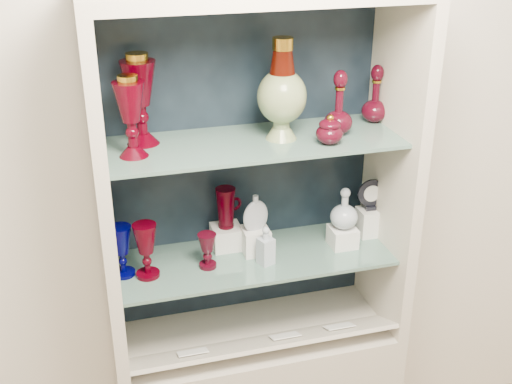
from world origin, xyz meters
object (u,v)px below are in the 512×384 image
object	(u,v)px
pedestal_lamp_left	(131,117)
cameo_medallion	(371,194)
ruby_decanter_a	(339,99)
cobalt_goblet	(122,251)
pedestal_lamp_right	(140,100)
enamel_urn	(282,89)
clear_square_bottle	(266,245)
ruby_goblet_small	(207,251)
clear_round_decanter	(344,209)
ruby_goblet_tall	(146,251)
flat_flask	(256,212)
ruby_pitcher	(226,208)
lidded_bowl	(330,129)
ruby_decanter_b	(376,92)

from	to	relation	value
pedestal_lamp_left	cameo_medallion	world-z (taller)	pedestal_lamp_left
ruby_decanter_a	cobalt_goblet	bearing A→B (deg)	178.67
pedestal_lamp_right	enamel_urn	distance (m)	0.43
clear_square_bottle	cameo_medallion	size ratio (longest dim) A/B	1.14
ruby_goblet_small	clear_round_decanter	world-z (taller)	clear_round_decanter
ruby_goblet_tall	flat_flask	distance (m)	0.39
flat_flask	clear_round_decanter	xyz separation A→B (m)	(0.31, -0.04, -0.01)
pedestal_lamp_right	flat_flask	world-z (taller)	pedestal_lamp_right
pedestal_lamp_left	clear_round_decanter	xyz separation A→B (m)	(0.69, 0.02, -0.40)
cobalt_goblet	clear_square_bottle	bearing A→B (deg)	-6.90
ruby_pitcher	clear_square_bottle	distance (m)	0.19
pedestal_lamp_right	lidded_bowl	size ratio (longest dim) A/B	2.92
ruby_pitcher	cobalt_goblet	bearing A→B (deg)	-178.78
ruby_decanter_b	ruby_pitcher	distance (m)	0.64
ruby_goblet_small	pedestal_lamp_right	bearing A→B (deg)	151.35
cameo_medallion	pedestal_lamp_right	bearing A→B (deg)	-178.90
enamel_urn	cameo_medallion	bearing A→B (deg)	7.01
ruby_decanter_a	pedestal_lamp_right	bearing A→B (deg)	172.27
cobalt_goblet	ruby_pitcher	world-z (taller)	ruby_pitcher
clear_square_bottle	clear_round_decanter	size ratio (longest dim) A/B	0.95
pedestal_lamp_right	cobalt_goblet	bearing A→B (deg)	-146.71
cameo_medallion	flat_flask	bearing A→B (deg)	-175.03
enamel_urn	cobalt_goblet	size ratio (longest dim) A/B	1.81
cobalt_goblet	pedestal_lamp_left	bearing A→B (deg)	-26.92
lidded_bowl	clear_square_bottle	size ratio (longest dim) A/B	0.70
ruby_decanter_a	cameo_medallion	xyz separation A→B (m)	(0.17, 0.06, -0.38)
pedestal_lamp_left	ruby_decanter_b	distance (m)	0.82
ruby_decanter_b	ruby_goblet_small	world-z (taller)	ruby_decanter_b
pedestal_lamp_right	pedestal_lamp_left	bearing A→B (deg)	-111.68
clear_round_decanter	clear_square_bottle	bearing A→B (deg)	-171.59
enamel_urn	clear_round_decanter	xyz separation A→B (m)	(0.23, -0.01, -0.44)
lidded_bowl	cobalt_goblet	size ratio (longest dim) A/B	0.55
pedestal_lamp_right	clear_round_decanter	xyz separation A→B (m)	(0.66, -0.08, -0.42)
lidded_bowl	ruby_goblet_tall	size ratio (longest dim) A/B	0.52
pedestal_lamp_left	ruby_decanter_a	xyz separation A→B (m)	(0.65, 0.02, -0.00)
flat_flask	ruby_pitcher	bearing A→B (deg)	132.35
lidded_bowl	enamel_urn	bearing A→B (deg)	146.13
ruby_decanter_a	lidded_bowl	size ratio (longest dim) A/B	2.44
enamel_urn	clear_round_decanter	distance (m)	0.49
pedestal_lamp_left	clear_round_decanter	size ratio (longest dim) A/B	1.69
lidded_bowl	ruby_pitcher	xyz separation A→B (m)	(-0.29, 0.18, -0.32)
pedestal_lamp_left	cobalt_goblet	xyz separation A→B (m)	(-0.06, 0.03, -0.45)
pedestal_lamp_left	pedestal_lamp_right	size ratio (longest dim) A/B	0.86
cameo_medallion	ruby_goblet_small	bearing A→B (deg)	-170.67
clear_square_bottle	clear_round_decanter	bearing A→B (deg)	8.41
cobalt_goblet	ruby_goblet_tall	bearing A→B (deg)	-20.93
ruby_decanter_a	cobalt_goblet	world-z (taller)	ruby_decanter_a
pedestal_lamp_left	clear_round_decanter	world-z (taller)	pedestal_lamp_left
ruby_decanter_a	ruby_goblet_tall	distance (m)	0.78
ruby_decanter_b	cameo_medallion	world-z (taller)	ruby_decanter_b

